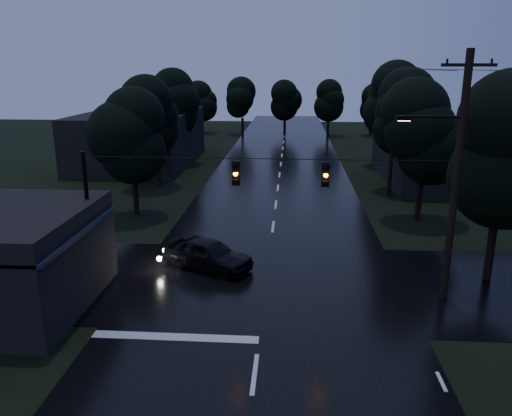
# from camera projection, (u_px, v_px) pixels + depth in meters

# --- Properties ---
(main_road) EXTENTS (12.00, 120.00, 0.02)m
(main_road) POSITION_uv_depth(u_px,v_px,m) (278.00, 188.00, 39.70)
(main_road) COLOR black
(main_road) RESTS_ON ground
(cross_street) EXTENTS (60.00, 9.00, 0.02)m
(cross_street) POSITION_uv_depth(u_px,v_px,m) (266.00, 282.00, 22.43)
(cross_street) COLOR black
(cross_street) RESTS_ON ground
(building_far_right) EXTENTS (10.00, 14.00, 4.40)m
(building_far_right) POSITION_uv_depth(u_px,v_px,m) (446.00, 154.00, 41.97)
(building_far_right) COLOR black
(building_far_right) RESTS_ON ground
(building_far_left) EXTENTS (10.00, 16.00, 5.00)m
(building_far_left) POSITION_uv_depth(u_px,v_px,m) (140.00, 138.00, 49.57)
(building_far_left) COLOR black
(building_far_left) RESTS_ON ground
(utility_pole_main) EXTENTS (3.50, 0.30, 10.00)m
(utility_pole_main) POSITION_uv_depth(u_px,v_px,m) (454.00, 175.00, 19.52)
(utility_pole_main) COLOR black
(utility_pole_main) RESTS_ON ground
(utility_pole_far) EXTENTS (2.00, 0.30, 7.50)m
(utility_pole_far) POSITION_uv_depth(u_px,v_px,m) (392.00, 145.00, 36.14)
(utility_pole_far) COLOR black
(utility_pole_far) RESTS_ON ground
(anchor_pole_left) EXTENTS (0.18, 0.18, 6.00)m
(anchor_pole_left) POSITION_uv_depth(u_px,v_px,m) (89.00, 222.00, 21.16)
(anchor_pole_left) COLOR black
(anchor_pole_left) RESTS_ON ground
(span_signals) EXTENTS (15.00, 0.37, 1.12)m
(span_signals) POSITION_uv_depth(u_px,v_px,m) (279.00, 173.00, 19.99)
(span_signals) COLOR black
(span_signals) RESTS_ON ground
(tree_corner_near) EXTENTS (4.48, 4.48, 9.44)m
(tree_corner_near) POSITION_uv_depth(u_px,v_px,m) (504.00, 149.00, 21.06)
(tree_corner_near) COLOR black
(tree_corner_near) RESTS_ON ground
(tree_left_a) EXTENTS (3.92, 3.92, 8.26)m
(tree_left_a) POSITION_uv_depth(u_px,v_px,m) (131.00, 134.00, 31.20)
(tree_left_a) COLOR black
(tree_left_a) RESTS_ON ground
(tree_left_b) EXTENTS (4.20, 4.20, 8.85)m
(tree_left_b) POSITION_uv_depth(u_px,v_px,m) (156.00, 116.00, 38.82)
(tree_left_b) COLOR black
(tree_left_b) RESTS_ON ground
(tree_left_c) EXTENTS (4.48, 4.48, 9.44)m
(tree_left_c) POSITION_uv_depth(u_px,v_px,m) (177.00, 102.00, 48.35)
(tree_left_c) COLOR black
(tree_left_c) RESTS_ON ground
(tree_right_a) EXTENTS (4.20, 4.20, 8.85)m
(tree_right_a) POSITION_uv_depth(u_px,v_px,m) (425.00, 131.00, 29.86)
(tree_right_a) COLOR black
(tree_right_a) RESTS_ON ground
(tree_right_b) EXTENTS (4.48, 4.48, 9.44)m
(tree_right_b) POSITION_uv_depth(u_px,v_px,m) (407.00, 113.00, 37.39)
(tree_right_b) COLOR black
(tree_right_b) RESTS_ON ground
(tree_right_c) EXTENTS (4.76, 4.76, 10.03)m
(tree_right_c) POSITION_uv_depth(u_px,v_px,m) (390.00, 99.00, 46.84)
(tree_right_c) COLOR black
(tree_right_c) RESTS_ON ground
(car) EXTENTS (4.75, 3.43, 1.50)m
(car) POSITION_uv_depth(u_px,v_px,m) (208.00, 254.00, 23.74)
(car) COLOR black
(car) RESTS_ON ground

